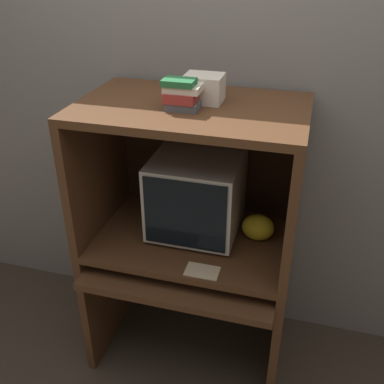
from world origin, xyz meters
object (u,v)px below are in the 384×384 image
crt_monitor (197,194)px  storage_box (204,88)px  mouse (251,281)px  keyboard (190,270)px  book_stack (182,94)px  snack_bag (258,227)px

crt_monitor → storage_box: storage_box is taller
mouse → storage_box: 0.89m
keyboard → book_stack: (-0.06, 0.10, 0.82)m
snack_bag → crt_monitor: bearing=179.3°
crt_monitor → mouse: 0.49m
crt_monitor → book_stack: bearing=-103.0°
snack_bag → mouse: bearing=-86.8°
keyboard → storage_box: bearing=90.7°
book_stack → storage_box: 0.14m
book_stack → storage_box: size_ratio=0.93×
keyboard → mouse: bearing=0.2°
snack_bag → keyboard: bearing=-140.1°
mouse → book_stack: (-0.35, 0.10, 0.82)m
crt_monitor → mouse: crt_monitor is taller
snack_bag → storage_box: 0.73m
crt_monitor → storage_box: 0.53m
crt_monitor → book_stack: (-0.03, -0.13, 0.54)m
crt_monitor → keyboard: crt_monitor is taller
crt_monitor → keyboard: (0.03, -0.24, -0.29)m
book_stack → storage_box: book_stack is taller
snack_bag → book_stack: book_stack is taller
snack_bag → book_stack: (-0.34, -0.13, 0.68)m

